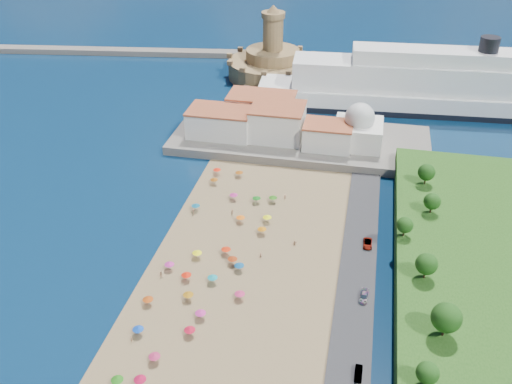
# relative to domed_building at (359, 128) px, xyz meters

# --- Properties ---
(ground) EXTENTS (700.00, 700.00, 0.00)m
(ground) POSITION_rel_domed_building_xyz_m (-30.00, -71.00, -8.97)
(ground) COLOR #071938
(ground) RESTS_ON ground
(terrace) EXTENTS (90.00, 36.00, 3.00)m
(terrace) POSITION_rel_domed_building_xyz_m (-20.00, 2.00, -7.47)
(terrace) COLOR #59544C
(terrace) RESTS_ON ground
(jetty) EXTENTS (18.00, 70.00, 2.40)m
(jetty) POSITION_rel_domed_building_xyz_m (-42.00, 37.00, -7.77)
(jetty) COLOR #59544C
(jetty) RESTS_ON ground
(breakwater) EXTENTS (199.03, 34.77, 2.60)m
(breakwater) POSITION_rel_domed_building_xyz_m (-140.00, 82.00, -7.67)
(breakwater) COLOR #59544C
(breakwater) RESTS_ON ground
(waterfront_buildings) EXTENTS (57.00, 29.00, 11.00)m
(waterfront_buildings) POSITION_rel_domed_building_xyz_m (-33.05, 2.64, -1.10)
(waterfront_buildings) COLOR silver
(waterfront_buildings) RESTS_ON terrace
(domed_building) EXTENTS (16.00, 16.00, 15.00)m
(domed_building) POSITION_rel_domed_building_xyz_m (0.00, 0.00, 0.00)
(domed_building) COLOR silver
(domed_building) RESTS_ON terrace
(fortress) EXTENTS (40.00, 40.00, 32.40)m
(fortress) POSITION_rel_domed_building_xyz_m (-42.00, 67.00, -2.29)
(fortress) COLOR #A07950
(fortress) RESTS_ON ground
(cruise_ship) EXTENTS (138.94, 30.11, 30.10)m
(cruise_ship) POSITION_rel_domed_building_xyz_m (26.28, 43.41, -0.06)
(cruise_ship) COLOR black
(cruise_ship) RESTS_ON ground
(beach_parasols) EXTENTS (31.59, 112.73, 2.20)m
(beach_parasols) POSITION_rel_domed_building_xyz_m (-32.33, -83.25, -6.83)
(beach_parasols) COLOR gray
(beach_parasols) RESTS_ON beach
(beachgoers) EXTENTS (32.13, 87.16, 1.86)m
(beachgoers) POSITION_rel_domed_building_xyz_m (-29.42, -62.61, -7.83)
(beachgoers) COLOR tan
(beachgoers) RESTS_ON beach
(parked_cars) EXTENTS (2.40, 60.42, 1.40)m
(parked_cars) POSITION_rel_domed_building_xyz_m (6.00, -78.71, -7.59)
(parked_cars) COLOR gray
(parked_cars) RESTS_ON promenade
(hillside_trees) EXTENTS (14.58, 105.64, 7.94)m
(hillside_trees) POSITION_rel_domed_building_xyz_m (19.11, -83.95, 1.09)
(hillside_trees) COLOR #382314
(hillside_trees) RESTS_ON hillside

